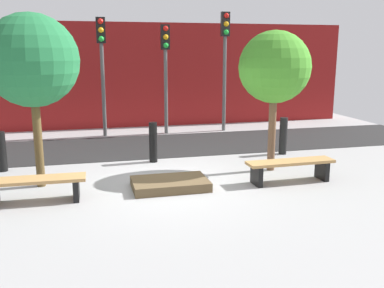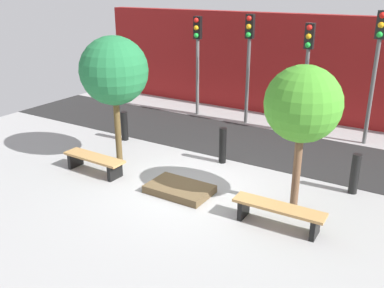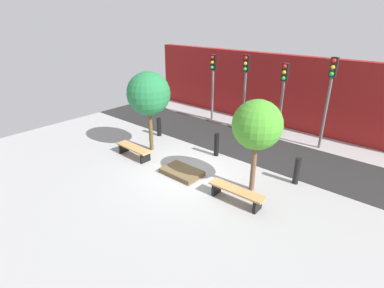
% 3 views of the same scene
% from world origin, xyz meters
% --- Properties ---
extents(ground_plane, '(18.00, 18.00, 0.00)m').
position_xyz_m(ground_plane, '(0.00, 0.00, 0.00)').
color(ground_plane, '#9B9B9B').
extents(road_strip, '(18.00, 3.10, 0.01)m').
position_xyz_m(road_strip, '(0.00, 3.60, 0.01)').
color(road_strip, '#242424').
rests_on(road_strip, ground).
extents(building_facade, '(16.20, 0.50, 3.66)m').
position_xyz_m(building_facade, '(0.00, 7.12, 1.83)').
color(building_facade, maroon).
rests_on(building_facade, ground).
extents(bench_left, '(1.79, 0.50, 0.45)m').
position_xyz_m(bench_left, '(-2.51, -0.54, 0.32)').
color(bench_left, black).
rests_on(bench_left, ground).
extents(bench_right, '(1.87, 0.47, 0.46)m').
position_xyz_m(bench_right, '(2.51, -0.54, 0.34)').
color(bench_right, black).
rests_on(bench_right, ground).
extents(planter_bed, '(1.50, 0.95, 0.18)m').
position_xyz_m(planter_bed, '(0.00, -0.34, 0.09)').
color(planter_bed, brown).
rests_on(planter_bed, ground).
extents(tree_behind_left_bench, '(1.79, 1.79, 3.41)m').
position_xyz_m(tree_behind_left_bench, '(-2.51, 0.43, 2.49)').
color(tree_behind_left_bench, brown).
rests_on(tree_behind_left_bench, ground).
extents(tree_behind_right_bench, '(1.59, 1.59, 3.13)m').
position_xyz_m(tree_behind_right_bench, '(2.51, 0.43, 2.32)').
color(tree_behind_right_bench, brown).
rests_on(tree_behind_right_bench, ground).
extents(bollard_far_left, '(0.21, 0.21, 0.91)m').
position_xyz_m(bollard_far_left, '(-3.47, 1.80, 0.46)').
color(bollard_far_left, black).
rests_on(bollard_far_left, ground).
extents(bollard_left, '(0.20, 0.20, 0.99)m').
position_xyz_m(bollard_left, '(0.00, 1.80, 0.50)').
color(bollard_left, black).
rests_on(bollard_left, ground).
extents(bollard_center, '(0.20, 0.20, 0.98)m').
position_xyz_m(bollard_center, '(3.47, 1.80, 0.49)').
color(bollard_center, black).
rests_on(bollard_center, ground).
extents(traffic_light_west, '(0.28, 0.27, 3.56)m').
position_xyz_m(traffic_light_west, '(-3.01, 5.44, 2.46)').
color(traffic_light_west, '#5E5E5E').
rests_on(traffic_light_west, ground).
extents(traffic_light_mid_west, '(0.28, 0.27, 3.69)m').
position_xyz_m(traffic_light_mid_west, '(-1.00, 5.44, 2.55)').
color(traffic_light_mid_west, '#4E4E4E').
rests_on(traffic_light_mid_west, ground).
extents(traffic_light_mid_east, '(0.28, 0.27, 3.50)m').
position_xyz_m(traffic_light_mid_east, '(1.00, 5.44, 2.43)').
color(traffic_light_mid_east, '#565656').
rests_on(traffic_light_mid_east, ground).
extents(traffic_light_east, '(0.28, 0.27, 3.93)m').
position_xyz_m(traffic_light_east, '(3.01, 5.44, 2.70)').
color(traffic_light_east, '#575757').
rests_on(traffic_light_east, ground).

